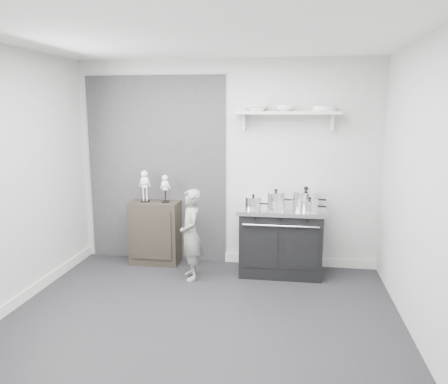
{
  "coord_description": "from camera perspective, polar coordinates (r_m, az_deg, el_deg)",
  "views": [
    {
      "loc": [
        0.85,
        -3.88,
        2.06
      ],
      "look_at": [
        0.11,
        0.95,
        1.13
      ],
      "focal_mm": 35.0,
      "sensor_mm": 36.0,
      "label": 1
    }
  ],
  "objects": [
    {
      "name": "child",
      "position": [
        5.36,
        -4.35,
        -5.55
      ],
      "size": [
        0.41,
        0.48,
        1.12
      ],
      "primitive_type": "imported",
      "rotation": [
        0.0,
        0.0,
        -1.17
      ],
      "color": "gray",
      "rests_on": "ground"
    },
    {
      "name": "bowl_small",
      "position": [
        5.56,
        7.94,
        10.8
      ],
      "size": [
        0.23,
        0.23,
        0.07
      ],
      "primitive_type": "imported",
      "color": "white",
      "rests_on": "wall_shelf"
    },
    {
      "name": "skeleton_full",
      "position": [
        5.9,
        -10.32,
        1.08
      ],
      "size": [
        0.14,
        0.09,
        0.48
      ],
      "primitive_type": null,
      "color": "silver",
      "rests_on": "side_cabinet"
    },
    {
      "name": "pot_front_right",
      "position": [
        5.34,
        11.12,
        -1.73
      ],
      "size": [
        0.31,
        0.22,
        0.18
      ],
      "color": "silver",
      "rests_on": "stove"
    },
    {
      "name": "pot_back_left",
      "position": [
        5.58,
        6.79,
        -0.87
      ],
      "size": [
        0.32,
        0.23,
        0.22
      ],
      "color": "silver",
      "rests_on": "stove"
    },
    {
      "name": "bowl_large",
      "position": [
        5.57,
        4.31,
        10.86
      ],
      "size": [
        0.28,
        0.28,
        0.07
      ],
      "primitive_type": "imported",
      "color": "white",
      "rests_on": "wall_shelf"
    },
    {
      "name": "stove",
      "position": [
        5.6,
        7.43,
        -6.25
      ],
      "size": [
        1.07,
        0.67,
        0.85
      ],
      "color": "black",
      "rests_on": "ground"
    },
    {
      "name": "side_cabinet",
      "position": [
        6.0,
        -8.92,
        -5.22
      ],
      "size": [
        0.65,
        0.38,
        0.85
      ],
      "primitive_type": "cube",
      "color": "black",
      "rests_on": "ground"
    },
    {
      "name": "pot_front_left",
      "position": [
        5.39,
        3.84,
        -1.4
      ],
      "size": [
        0.29,
        0.2,
        0.18
      ],
      "color": "silver",
      "rests_on": "stove"
    },
    {
      "name": "plate_stack",
      "position": [
        5.57,
        12.93,
        10.58
      ],
      "size": [
        0.28,
        0.28,
        0.06
      ],
      "primitive_type": "cylinder",
      "color": "silver",
      "rests_on": "wall_shelf"
    },
    {
      "name": "skeleton_torso",
      "position": [
        5.82,
        -7.7,
        0.71
      ],
      "size": [
        0.12,
        0.08,
        0.42
      ],
      "primitive_type": null,
      "color": "silver",
      "rests_on": "side_cabinet"
    },
    {
      "name": "wall_shelf",
      "position": [
        5.56,
        8.33,
        10.1
      ],
      "size": [
        1.3,
        0.26,
        0.24
      ],
      "color": "silver",
      "rests_on": "room_shell"
    },
    {
      "name": "ground",
      "position": [
        4.48,
        -3.34,
        -16.67
      ],
      "size": [
        4.0,
        4.0,
        0.0
      ],
      "primitive_type": "plane",
      "color": "black",
      "rests_on": "ground"
    },
    {
      "name": "pot_back_right",
      "position": [
        5.58,
        10.63,
        -0.85
      ],
      "size": [
        0.42,
        0.33,
        0.26
      ],
      "color": "silver",
      "rests_on": "stove"
    },
    {
      "name": "room_shell",
      "position": [
        4.16,
        -4.36,
        4.88
      ],
      "size": [
        4.02,
        3.62,
        2.71
      ],
      "color": "beige",
      "rests_on": "ground"
    }
  ]
}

